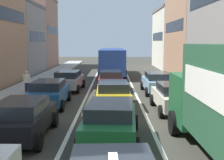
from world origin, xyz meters
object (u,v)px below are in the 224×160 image
object	(u,v)px
sedan_left_lane_third	(50,92)
pedestrian_near_kerb	(27,81)
sedan_centre_lane_second	(111,121)
wagon_right_lane_far	(158,82)
hatchback_centre_lane_third	(113,94)
sedan_right_lane_behind_truck	(175,97)
sedan_left_lane_fourth	(69,80)
bus_mid_queue_primary	(113,60)
coupe_centre_lane_fourth	(111,80)
wagon_left_lane_second	(23,118)

from	to	relation	value
sedan_left_lane_third	pedestrian_near_kerb	distance (m)	4.61
sedan_centre_lane_second	wagon_right_lane_far	size ratio (longest dim) A/B	1.02
sedan_centre_lane_second	hatchback_centre_lane_third	bearing A→B (deg)	2.55
sedan_left_lane_third	sedan_centre_lane_second	bearing A→B (deg)	-150.92
hatchback_centre_lane_third	sedan_right_lane_behind_truck	xyz separation A→B (m)	(3.21, -0.80, 0.00)
sedan_left_lane_fourth	bus_mid_queue_primary	distance (m)	10.24
bus_mid_queue_primary	pedestrian_near_kerb	xyz separation A→B (m)	(-5.97, -11.31, -0.81)
sedan_centre_lane_second	sedan_right_lane_behind_truck	xyz separation A→B (m)	(3.32, 4.86, 0.00)
coupe_centre_lane_fourth	wagon_right_lane_far	distance (m)	3.60
bus_mid_queue_primary	hatchback_centre_lane_third	bearing A→B (deg)	179.98
sedan_left_lane_third	wagon_right_lane_far	distance (m)	8.14
pedestrian_near_kerb	wagon_left_lane_second	bearing A→B (deg)	27.69
hatchback_centre_lane_third	wagon_left_lane_second	bearing A→B (deg)	145.32
wagon_left_lane_second	hatchback_centre_lane_third	bearing A→B (deg)	-33.10
sedan_left_lane_third	coupe_centre_lane_fourth	distance (m)	6.71
sedan_left_lane_fourth	wagon_right_lane_far	distance (m)	6.65
sedan_right_lane_behind_truck	hatchback_centre_lane_third	bearing A→B (deg)	75.17
sedan_right_lane_behind_truck	wagon_right_lane_far	xyz separation A→B (m)	(-0.02, 5.74, 0.00)
sedan_left_lane_third	sedan_right_lane_behind_truck	xyz separation A→B (m)	(6.85, -1.31, 0.00)
sedan_centre_lane_second	sedan_left_lane_third	bearing A→B (deg)	33.40
sedan_centre_lane_second	sedan_left_lane_third	distance (m)	7.11
sedan_left_lane_fourth	pedestrian_near_kerb	distance (m)	3.15
bus_mid_queue_primary	sedan_left_lane_fourth	bearing A→B (deg)	160.93
coupe_centre_lane_fourth	hatchback_centre_lane_third	bearing A→B (deg)	-179.16
pedestrian_near_kerb	sedan_centre_lane_second	bearing A→B (deg)	43.08
coupe_centre_lane_fourth	sedan_right_lane_behind_truck	distance (m)	7.81
sedan_left_lane_fourth	pedestrian_near_kerb	size ratio (longest dim) A/B	2.64
hatchback_centre_lane_third	sedan_right_lane_behind_truck	size ratio (longest dim) A/B	1.00
pedestrian_near_kerb	hatchback_centre_lane_third	bearing A→B (deg)	66.27
sedan_left_lane_third	sedan_left_lane_fourth	distance (m)	5.62
hatchback_centre_lane_third	sedan_left_lane_third	distance (m)	3.67
sedan_right_lane_behind_truck	bus_mid_queue_primary	xyz separation A→B (m)	(-3.25, 16.58, 0.96)
coupe_centre_lane_fourth	sedan_left_lane_fourth	size ratio (longest dim) A/B	0.99
sedan_centre_lane_second	sedan_left_lane_fourth	world-z (taller)	same
sedan_left_lane_fourth	wagon_right_lane_far	size ratio (longest dim) A/B	1.01
wagon_right_lane_far	pedestrian_near_kerb	distance (m)	9.22
sedan_right_lane_behind_truck	bus_mid_queue_primary	world-z (taller)	bus_mid_queue_primary
sedan_left_lane_fourth	bus_mid_queue_primary	xyz separation A→B (m)	(3.30, 9.65, 0.96)
coupe_centre_lane_fourth	pedestrian_near_kerb	size ratio (longest dim) A/B	2.60
sedan_left_lane_fourth	sedan_right_lane_behind_truck	world-z (taller)	same
coupe_centre_lane_fourth	sedan_left_lane_fourth	distance (m)	3.19
wagon_left_lane_second	bus_mid_queue_primary	distance (m)	21.31
wagon_right_lane_far	sedan_centre_lane_second	bearing A→B (deg)	161.93
bus_mid_queue_primary	pedestrian_near_kerb	world-z (taller)	bus_mid_queue_primary
hatchback_centre_lane_third	sedan_left_lane_fourth	bearing A→B (deg)	27.26
coupe_centre_lane_fourth	sedan_left_lane_fourth	bearing A→B (deg)	91.57
sedan_right_lane_behind_truck	wagon_left_lane_second	bearing A→B (deg)	122.85
sedan_left_lane_third	sedan_right_lane_behind_truck	distance (m)	6.97
sedan_left_lane_third	sedan_left_lane_fourth	size ratio (longest dim) A/B	0.99
wagon_right_lane_far	coupe_centre_lane_fourth	bearing A→B (deg)	67.96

